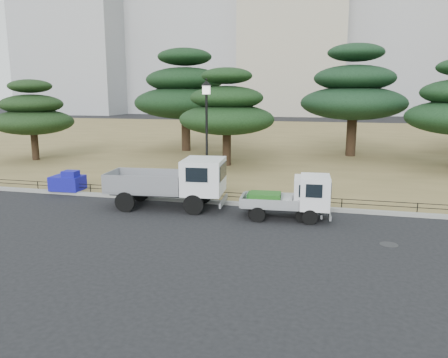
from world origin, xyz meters
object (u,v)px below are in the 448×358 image
(truck_large, at_px, (173,181))
(truck_kei_front, at_px, (287,197))
(truck_kei_rear, at_px, (293,197))
(tarp_pile, at_px, (68,182))
(street_lamp, at_px, (207,120))

(truck_large, height_order, truck_kei_front, truck_large)
(truck_kei_front, xyz_separation_m, truck_kei_rear, (0.24, -0.17, 0.05))
(truck_large, xyz_separation_m, tarp_pile, (-6.21, 1.44, -0.67))
(truck_large, distance_m, truck_kei_front, 5.01)
(truck_kei_front, height_order, truck_kei_rear, truck_kei_rear)
(truck_large, xyz_separation_m, truck_kei_front, (4.99, -0.28, -0.39))
(truck_kei_front, bearing_deg, tarp_pile, 166.84)
(truck_kei_front, distance_m, truck_kei_rear, 0.29)
(truck_large, relative_size, tarp_pile, 3.32)
(street_lamp, bearing_deg, truck_kei_front, -23.70)
(truck_kei_front, relative_size, truck_kei_rear, 0.93)
(tarp_pile, bearing_deg, truck_kei_rear, -9.40)
(truck_kei_rear, relative_size, tarp_pile, 2.23)
(truck_kei_front, relative_size, tarp_pile, 2.08)
(truck_kei_rear, distance_m, street_lamp, 5.36)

